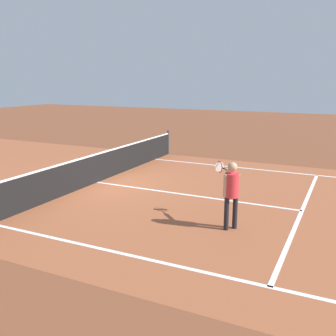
# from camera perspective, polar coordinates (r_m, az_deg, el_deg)

# --- Properties ---
(ground_plane) EXTENTS (60.00, 60.00, 0.00)m
(ground_plane) POSITION_cam_1_polar(r_m,az_deg,el_deg) (12.76, -10.49, -2.11)
(ground_plane) COLOR brown
(court_surface_inbounds) EXTENTS (10.62, 24.40, 0.00)m
(court_surface_inbounds) POSITION_cam_1_polar(r_m,az_deg,el_deg) (12.76, -10.49, -2.11)
(court_surface_inbounds) COLOR #9E5433
(court_surface_inbounds) RESTS_ON ground_plane
(line_sideline_left) EXTENTS (0.10, 11.89, 0.01)m
(line_sideline_left) POSITION_cam_1_polar(r_m,az_deg,el_deg) (6.81, 11.00, -16.15)
(line_sideline_left) COLOR white
(line_sideline_left) RESTS_ON ground_plane
(line_sideline_right) EXTENTS (0.10, 11.89, 0.01)m
(line_sideline_right) POSITION_cam_1_polar(r_m,az_deg,el_deg) (14.46, 19.47, -0.84)
(line_sideline_right) COLOR white
(line_sideline_right) RESTS_ON ground_plane
(line_service_near) EXTENTS (8.22, 0.10, 0.01)m
(line_service_near) POSITION_cam_1_polar(r_m,az_deg,el_deg) (10.48, 19.30, -6.01)
(line_service_near) COLOR white
(line_service_near) RESTS_ON ground_plane
(line_center_service) EXTENTS (0.10, 6.40, 0.01)m
(line_center_service) POSITION_cam_1_polar(r_m,az_deg,el_deg) (11.23, 2.87, -3.99)
(line_center_service) COLOR white
(line_center_service) RESTS_ON ground_plane
(net) EXTENTS (10.81, 0.09, 1.07)m
(net) POSITION_cam_1_polar(r_m,az_deg,el_deg) (12.64, -10.58, 0.04)
(net) COLOR #33383D
(net) RESTS_ON ground_plane
(player_near) EXTENTS (0.98, 0.80, 1.54)m
(player_near) POSITION_cam_1_polar(r_m,az_deg,el_deg) (8.59, 9.38, -2.96)
(player_near) COLOR black
(player_near) RESTS_ON ground_plane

